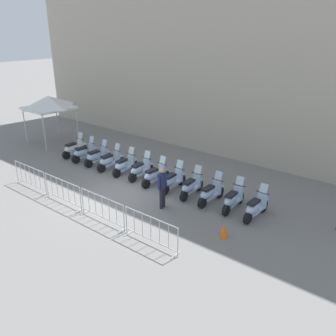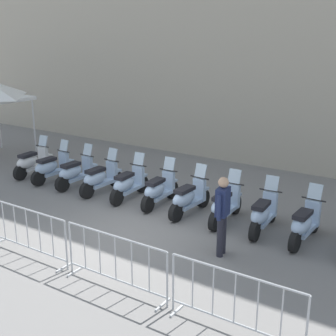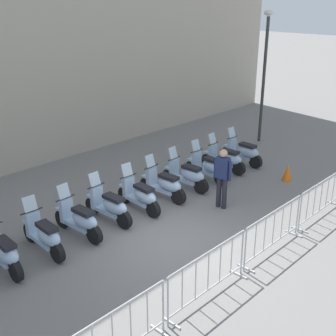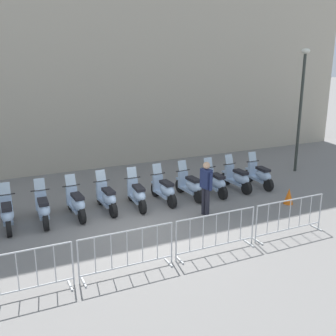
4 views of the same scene
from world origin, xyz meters
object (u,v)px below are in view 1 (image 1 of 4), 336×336
Objects in this scene: motorcycle_6 at (154,175)px; barrier_segment_2 at (102,209)px; motorcycle_9 at (210,193)px; barrier_segment_3 at (151,231)px; motorcycle_0 at (74,149)px; barrier_segment_0 at (30,177)px; barrier_segment_1 at (63,192)px; canopy_tent at (48,103)px; motorcycle_5 at (140,170)px; motorcycle_10 at (233,200)px; motorcycle_8 at (191,187)px; motorcycle_11 at (255,207)px; motorcycle_3 at (110,161)px; motorcycle_7 at (172,181)px; motorcycle_1 at (84,153)px; motorcycle_4 at (124,165)px; motorcycle_2 at (97,156)px; officer_near_row_end at (162,185)px; traffic_cone at (224,230)px.

motorcycle_6 is 3.82m from barrier_segment_2.
barrier_segment_3 is at bearing -85.65° from motorcycle_9.
barrier_segment_0 is at bearing -60.42° from motorcycle_0.
barrier_segment_1 is 0.79× the size of canopy_tent.
motorcycle_5 reaches higher than barrier_segment_0.
motorcycle_6 is 9.21m from canopy_tent.
motorcycle_5 is at bearing -177.04° from motorcycle_10.
motorcycle_8 is 0.75× the size of barrier_segment_2.
motorcycle_11 is at bearing 3.59° from motorcycle_6.
barrier_segment_3 is at bearing -28.70° from motorcycle_3.
motorcycle_0 is 6.98m from motorcycle_7.
motorcycle_1 is 4.53m from canopy_tent.
motorcycle_9 is 1.01m from motorcycle_10.
motorcycle_6 is at bearing -2.83° from motorcycle_5.
barrier_segment_2 is (2.88, -3.65, 0.07)m from motorcycle_4.
motorcycle_7 is (4.98, 0.29, 0.00)m from motorcycle_2.
motorcycle_4 is 1.00m from motorcycle_5.
motorcycle_11 is at bearing 3.37° from motorcycle_3.
motorcycle_9 is (6.97, 0.37, 0.00)m from motorcycle_2.
motorcycle_7 is (2.99, 0.17, 0.00)m from motorcycle_4.
canopy_tent is (-5.99, 0.45, 2.06)m from motorcycle_3.
barrier_segment_3 is (1.28, -3.74, 0.07)m from motorcycle_8.
barrier_segment_3 is at bearing -40.41° from motorcycle_5.
motorcycle_1 and motorcycle_5 have the same top height.
officer_near_row_end is (3.77, -1.34, 0.53)m from motorcycle_4.
motorcycle_11 is at bearing 2.53° from motorcycle_5.
barrier_segment_1 is 8.79m from canopy_tent.
motorcycle_4 is at bearing 97.65° from barrier_segment_1.
motorcycle_8 is (4.98, 0.32, 0.00)m from motorcycle_3.
canopy_tent is at bearing 172.27° from traffic_cone.
motorcycle_6 is 4.86m from barrier_segment_3.
motorcycle_3 is at bearing 165.36° from officer_near_row_end.
barrier_segment_0 is 6.21m from officer_near_row_end.
motorcycle_1 is 5.00m from barrier_segment_1.
motorcycle_1 and motorcycle_6 have the same top height.
motorcycle_10 is 3.96m from barrier_segment_3.
motorcycle_4 is at bearing -178.17° from motorcycle_6.
motorcycle_1 is at bearing -176.66° from motorcycle_11.
traffic_cone is at bearing 15.34° from barrier_segment_0.
motorcycle_9 is 0.59× the size of canopy_tent.
officer_near_row_end is (-2.20, -1.71, 0.53)m from motorcycle_10.
traffic_cone is at bearing -65.74° from motorcycle_10.
motorcycle_6 is 1.00× the size of motorcycle_7.
motorcycle_0 is 1.00× the size of motorcycle_7.
motorcycle_2 is 6.98m from motorcycle_9.
barrier_segment_1 is at bearing -160.35° from traffic_cone.
motorcycle_6 is 2.99m from motorcycle_9.
officer_near_row_end is at bearing -38.13° from motorcycle_6.
motorcycle_11 is at bearing 85.85° from traffic_cone.
motorcycle_8 is at bearing 108.82° from barrier_segment_3.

